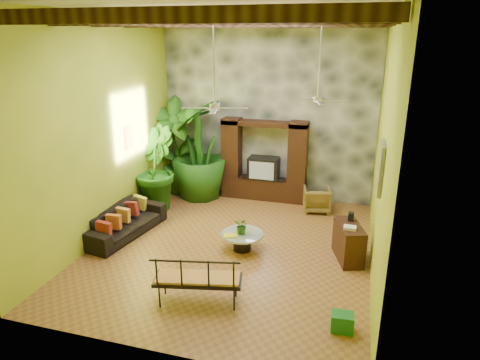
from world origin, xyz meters
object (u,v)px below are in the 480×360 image
(side_console, at_px, (349,242))
(entertainment_center, at_px, (264,166))
(tall_plant_c, at_px, (199,150))
(tall_plant_a, at_px, (175,147))
(iron_bench, at_px, (196,278))
(tall_plant_b, at_px, (154,168))
(ceiling_fan_front, at_px, (214,96))
(green_bin, at_px, (342,322))
(ceiling_fan_back, at_px, (318,90))
(coffee_table, at_px, (242,239))
(sofa, at_px, (124,221))
(wicker_armchair, at_px, (317,199))

(side_console, bearing_deg, entertainment_center, 112.19)
(entertainment_center, bearing_deg, tall_plant_c, -168.05)
(tall_plant_a, relative_size, iron_bench, 1.78)
(tall_plant_a, bearing_deg, tall_plant_b, -93.02)
(tall_plant_a, xyz_separation_m, iron_bench, (2.63, -5.07, -0.89))
(ceiling_fan_front, distance_m, tall_plant_b, 3.91)
(iron_bench, bearing_deg, green_bin, -12.67)
(ceiling_fan_back, bearing_deg, tall_plant_c, 155.51)
(entertainment_center, relative_size, iron_bench, 1.49)
(entertainment_center, relative_size, green_bin, 6.78)
(tall_plant_b, distance_m, green_bin, 6.54)
(ceiling_fan_front, relative_size, tall_plant_c, 0.65)
(tall_plant_a, relative_size, tall_plant_c, 1.01)
(ceiling_fan_front, height_order, coffee_table, ceiling_fan_front)
(iron_bench, xyz_separation_m, green_bin, (2.50, -0.01, -0.38))
(tall_plant_c, relative_size, coffee_table, 3.05)
(tall_plant_a, bearing_deg, side_console, -27.61)
(ceiling_fan_front, height_order, sofa, ceiling_fan_front)
(coffee_table, bearing_deg, green_bin, -43.61)
(ceiling_fan_back, xyz_separation_m, coffee_table, (-1.34, -1.25, -3.15))
(wicker_armchair, xyz_separation_m, coffee_table, (-1.33, -2.68, -0.07))
(tall_plant_a, relative_size, side_console, 2.90)
(side_console, bearing_deg, coffee_table, 167.49)
(ceiling_fan_front, relative_size, tall_plant_a, 0.65)
(entertainment_center, relative_size, sofa, 1.05)
(wicker_armchair, height_order, tall_plant_c, tall_plant_c)
(entertainment_center, distance_m, ceiling_fan_front, 4.30)
(iron_bench, height_order, green_bin, iron_bench)
(wicker_armchair, height_order, green_bin, wicker_armchair)
(tall_plant_a, xyz_separation_m, tall_plant_b, (-0.06, -1.22, -0.30))
(sofa, xyz_separation_m, tall_plant_a, (0.06, 2.93, 1.10))
(ceiling_fan_front, relative_size, tall_plant_b, 0.82)
(tall_plant_b, bearing_deg, ceiling_fan_front, -39.62)
(tall_plant_c, relative_size, iron_bench, 1.77)
(sofa, relative_size, side_console, 2.31)
(entertainment_center, bearing_deg, sofa, -129.45)
(ceiling_fan_front, xyz_separation_m, tall_plant_a, (-2.39, 3.25, -1.97))
(ceiling_fan_back, relative_size, tall_plant_b, 0.82)
(entertainment_center, distance_m, tall_plant_c, 1.91)
(ceiling_fan_front, distance_m, tall_plant_c, 4.06)
(ceiling_fan_back, bearing_deg, sofa, -163.19)
(ceiling_fan_back, xyz_separation_m, side_console, (0.92, -1.02, -3.01))
(green_bin, bearing_deg, entertainment_center, 115.40)
(coffee_table, bearing_deg, tall_plant_c, 126.47)
(coffee_table, height_order, iron_bench, iron_bench)
(iron_bench, bearing_deg, tall_plant_c, 98.02)
(entertainment_center, xyz_separation_m, iron_bench, (0.04, -5.35, -0.43))
(coffee_table, distance_m, side_console, 2.28)
(ceiling_fan_front, bearing_deg, wicker_armchair, 59.41)
(sofa, height_order, coffee_table, sofa)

